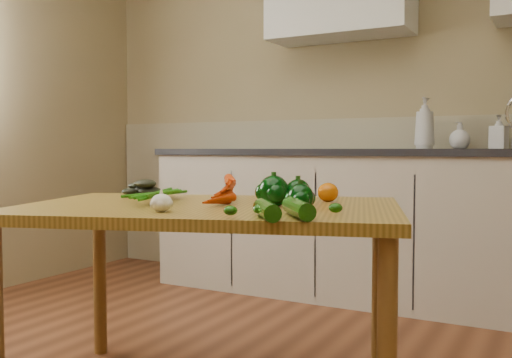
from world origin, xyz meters
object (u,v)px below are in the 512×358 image
Objects in this scene: soap_bottle_c at (460,136)px; pepper_b at (298,193)px; zucchini_a at (298,208)px; table at (210,226)px; zucchini_b at (267,210)px; soap_bottle_b at (499,132)px; carrot_bunch at (203,194)px; leafy_greens at (143,185)px; tomato_b at (300,193)px; garlic_bulb at (161,203)px; soap_bottle_a at (425,123)px; pepper_a at (274,191)px; pepper_c at (301,197)px; tomato_c at (328,192)px; tomato_a at (272,192)px.

pepper_b is (-0.27, -1.68, -0.23)m from soap_bottle_c.
zucchini_a is at bearing -65.55° from pepper_b.
zucchini_b reaches higher than table.
soap_bottle_b is 0.85× the size of zucchini_a.
leafy_greens is (-0.38, 0.12, 0.01)m from carrot_bunch.
pepper_b is 0.17m from tomato_b.
table is 22.54× the size of garlic_bulb.
soap_bottle_a is 1.60× the size of leafy_greens.
garlic_bulb is at bearing -126.22° from pepper_a.
pepper_b is 0.16m from pepper_c.
tomato_b is at bearing 9.52° from leafy_greens.
pepper_a is 0.27m from tomato_c.
tomato_c reaches higher than carrot_bunch.
pepper_a is (-0.54, -1.73, -0.24)m from soap_bottle_b.
pepper_c reaches higher than zucchini_a.
soap_bottle_c is 2.08m from zucchini_b.
garlic_bulb is 0.74× the size of pepper_b.
pepper_a is 0.34m from zucchini_b.
pepper_b is at bearing -6.02° from carrot_bunch.
soap_bottle_b is 2.23× the size of pepper_c.
pepper_b is (0.72, -0.04, -0.00)m from leafy_greens.
soap_bottle_b is 2.72× the size of tomato_b.
pepper_a reaches higher than garlic_bulb.
table is 0.37m from tomato_b.
pepper_b is 1.06× the size of pepper_c.
tomato_c is (0.76, 0.14, -0.01)m from leafy_greens.
leafy_greens is 2.80× the size of garlic_bulb.
soap_bottle_c is 0.82× the size of leafy_greens.
table is 5.03× the size of soap_bottle_a.
leafy_greens is at bearing 166.69° from pepper_c.
soap_bottle_b is 2.83× the size of garlic_bulb.
pepper_c is (0.42, -0.07, 0.01)m from carrot_bunch.
leafy_greens is 1.79× the size of pepper_a.
soap_bottle_a is 0.40m from soap_bottle_b.
pepper_a reaches higher than pepper_c.
tomato_a is (0.21, 0.15, 0.00)m from carrot_bunch.
pepper_c is at bearing 111.86° from zucchini_a.
leafy_greens is 0.82m from pepper_c.
pepper_b is (0.35, 0.07, 0.01)m from carrot_bunch.
tomato_a is (0.58, 0.03, -0.01)m from leafy_greens.
garlic_bulb is at bearing -179.37° from zucchini_b.
leafy_greens is at bearing -169.73° from tomato_c.
tomato_b is (0.66, 0.11, -0.01)m from leafy_greens.
leafy_greens is 0.84× the size of zucchini_a.
pepper_b reaches higher than tomato_b.
table is at bearing -129.45° from tomato_a.
carrot_bunch is at bearing 86.11° from soap_bottle_a.
leafy_greens is 0.91× the size of zucchini_b.
tomato_c is (-0.23, -1.50, -0.24)m from soap_bottle_c.
pepper_b is at bearing 117.26° from pepper_c.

